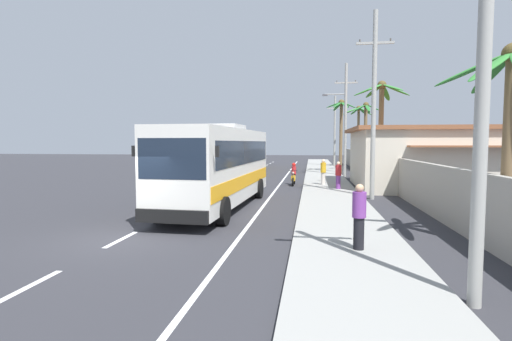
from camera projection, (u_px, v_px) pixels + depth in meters
ground_plane at (125, 237)px, 12.11m from camera, size 160.00×160.00×0.00m
sidewalk_kerb at (331, 196)px, 21.03m from camera, size 3.20×90.00×0.14m
lane_markings at (258, 187)px, 26.09m from camera, size 3.67×71.00×0.01m
boundary_wall at (390, 173)px, 24.37m from camera, size 0.24×60.00×2.09m
coach_bus_foreground at (219, 164)px, 17.64m from camera, size 3.31×10.96×3.81m
coach_bus_far_lane at (241, 152)px, 43.10m from camera, size 3.41×12.04×3.65m
motorcycle_beside_bus at (294, 176)px, 26.95m from camera, size 0.56×1.96×1.55m
pedestrian_near_kerb at (359, 215)px, 10.19m from camera, size 0.36×0.36×1.73m
pedestrian_midwalk at (338, 175)px, 23.60m from camera, size 0.36×0.36×1.66m
pedestrian_far_walk at (323, 171)px, 25.95m from camera, size 0.36×0.36×1.70m
utility_pole_nearest at (484, 49)px, 6.69m from camera, size 2.20×0.24×8.70m
utility_pole_mid at (374, 103)px, 19.91m from camera, size 1.88×0.24×9.62m
utility_pole_far at (345, 117)px, 33.24m from camera, size 2.94×0.24×9.65m
utility_pole_distant at (335, 130)px, 46.58m from camera, size 1.80×0.24×8.47m
palm_nearest at (511, 103)px, 10.30m from camera, size 3.77×3.71×5.57m
palm_second at (341, 122)px, 36.92m from camera, size 2.85×2.69×7.02m
palm_third at (358, 122)px, 44.99m from camera, size 3.68×3.77×7.19m
palm_fourth at (366, 125)px, 38.39m from camera, size 2.71×2.66×6.92m
palm_farthest at (381, 113)px, 24.76m from camera, size 3.50×3.26×6.86m
roadside_building at (474, 158)px, 24.84m from camera, size 15.46×9.58×3.91m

